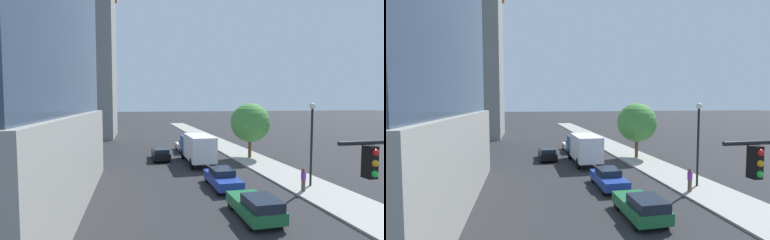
# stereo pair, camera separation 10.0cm
# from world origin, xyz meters

# --- Properties ---
(sidewalk) EXTENTS (4.14, 120.00, 0.15)m
(sidewalk) POSITION_xyz_m (8.20, 20.00, 0.07)
(sidewalk) COLOR #9E9B93
(sidewalk) RESTS_ON ground
(construction_building) EXTENTS (13.62, 17.57, 39.48)m
(construction_building) POSITION_xyz_m (-14.56, 50.72, 16.60)
(construction_building) COLOR gray
(construction_building) RESTS_ON ground
(street_lamp) EXTENTS (0.44, 0.44, 6.24)m
(street_lamp) POSITION_xyz_m (8.24, 14.59, 4.19)
(street_lamp) COLOR black
(street_lamp) RESTS_ON sidewalk
(street_tree) EXTENTS (4.42, 4.42, 6.21)m
(street_tree) POSITION_xyz_m (8.20, 25.58, 4.14)
(street_tree) COLOR brown
(street_tree) RESTS_ON sidewalk
(car_black) EXTENTS (1.81, 4.32, 1.39)m
(car_black) POSITION_xyz_m (-1.84, 27.00, 0.69)
(car_black) COLOR black
(car_black) RESTS_ON ground
(car_green) EXTENTS (1.90, 4.00, 1.45)m
(car_green) POSITION_xyz_m (1.72, 10.18, 0.74)
(car_green) COLOR #1E6638
(car_green) RESTS_ON ground
(car_blue) EXTENTS (1.83, 4.35, 1.44)m
(car_blue) POSITION_xyz_m (1.72, 15.99, 0.73)
(car_blue) COLOR #233D9E
(car_blue) RESTS_ON ground
(car_white) EXTENTS (1.74, 4.72, 1.50)m
(car_white) POSITION_xyz_m (1.72, 31.63, 0.75)
(car_white) COLOR silver
(car_white) RESTS_ON ground
(box_truck) EXTENTS (2.36, 7.16, 3.10)m
(box_truck) POSITION_xyz_m (1.72, 24.29, 1.77)
(box_truck) COLOR #1E4799
(box_truck) RESTS_ON ground
(pedestrian_purple_shirt) EXTENTS (0.34, 0.34, 1.64)m
(pedestrian_purple_shirt) POSITION_xyz_m (6.93, 13.55, 0.98)
(pedestrian_purple_shirt) COLOR brown
(pedestrian_purple_shirt) RESTS_ON sidewalk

